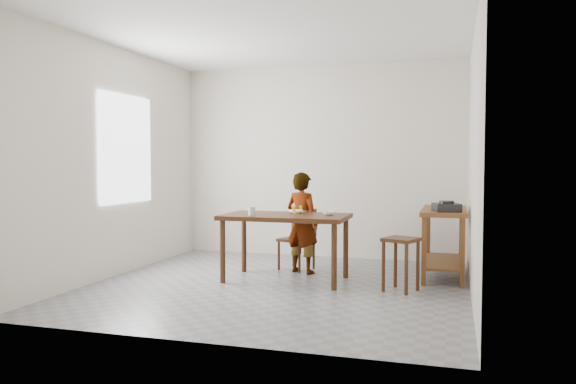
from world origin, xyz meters
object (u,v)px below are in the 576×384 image
(prep_counter, at_px, (444,243))
(dining_chair, at_px, (296,239))
(stool, at_px, (401,264))
(dining_table, at_px, (286,247))
(child, at_px, (302,223))

(prep_counter, relative_size, dining_chair, 1.58)
(dining_chair, xyz_separation_m, stool, (1.36, -0.84, -0.10))
(dining_table, height_order, prep_counter, prep_counter)
(dining_chair, height_order, stool, dining_chair)
(dining_table, relative_size, child, 1.15)
(dining_chair, bearing_deg, dining_table, -65.22)
(dining_table, bearing_deg, prep_counter, 22.15)
(child, distance_m, dining_chair, 0.33)
(child, xyz_separation_m, dining_chair, (-0.13, 0.20, -0.23))
(child, height_order, stool, child)
(prep_counter, height_order, child, child)
(prep_counter, bearing_deg, dining_table, -157.85)
(dining_table, relative_size, dining_chair, 1.85)
(prep_counter, bearing_deg, stool, -115.49)
(prep_counter, bearing_deg, child, -172.00)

